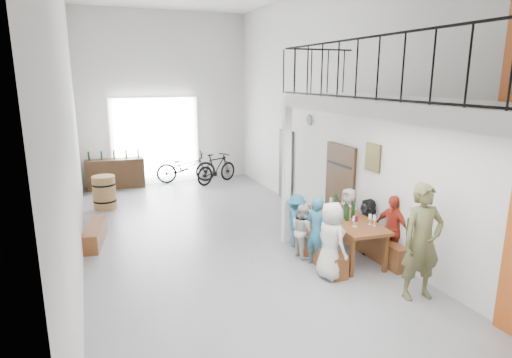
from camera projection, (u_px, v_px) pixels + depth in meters
name	position (u px, v px, depth m)	size (l,w,h in m)	color
floor	(221.00, 242.00, 9.14)	(12.00, 12.00, 0.00)	slate
room_walls	(218.00, 71.00, 8.31)	(12.00, 12.00, 12.00)	silver
gateway_portal	(156.00, 141.00, 14.04)	(2.80, 0.08, 2.80)	white
right_wall_decor	(387.00, 170.00, 8.01)	(0.07, 8.28, 5.07)	#9B4014
balcony	(408.00, 110.00, 6.33)	(1.52, 5.62, 4.00)	white
tasting_table	(347.00, 222.00, 8.28)	(0.98, 2.03, 0.79)	brown
bench_inner	(318.00, 251.00, 8.16)	(0.29, 1.78, 0.41)	brown
bench_wall	(370.00, 243.00, 8.49)	(0.26, 1.97, 0.45)	brown
tableware	(348.00, 210.00, 8.31)	(0.57, 1.38, 0.35)	black
side_bench	(95.00, 234.00, 9.05)	(0.31, 1.43, 0.40)	brown
oak_barrel	(104.00, 192.00, 11.42)	(0.60, 0.60, 0.89)	olive
serving_counter	(115.00, 174.00, 13.51)	(1.77, 0.49, 0.94)	#341E0F
counter_bottles	(114.00, 155.00, 13.38)	(1.53, 0.11, 0.28)	black
guest_left_a	(331.00, 241.00, 7.38)	(0.67, 0.44, 1.38)	beige
guest_left_b	(317.00, 231.00, 7.92)	(0.48, 0.32, 1.32)	#276782
guest_left_c	(303.00, 230.00, 8.33)	(0.51, 0.40, 1.06)	beige
guest_left_d	(296.00, 221.00, 8.83)	(0.71, 0.41, 1.10)	#276782
guest_right_a	(392.00, 229.00, 8.01)	(0.77, 0.32, 1.32)	#AC2C1D
guest_right_b	(367.00, 225.00, 8.53)	(1.04, 0.33, 1.12)	black
guest_right_c	(348.00, 214.00, 9.20)	(0.56, 0.36, 1.14)	beige
host_standing	(422.00, 242.00, 6.66)	(0.68, 0.45, 1.88)	brown
potted_plant	(306.00, 210.00, 10.68)	(0.35, 0.30, 0.39)	#18451B
bicycle_near	(186.00, 167.00, 14.26)	(0.68, 1.95, 1.02)	black
bicycle_far	(217.00, 168.00, 14.13)	(0.47, 1.68, 1.01)	black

